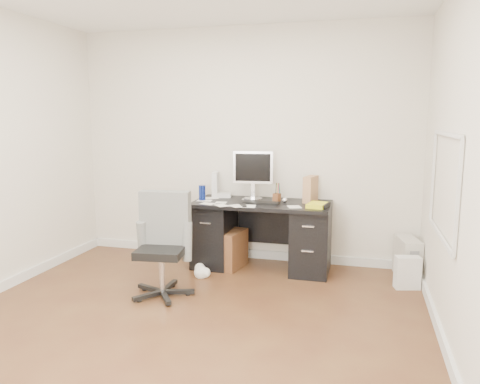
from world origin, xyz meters
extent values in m
plane|color=#472517|center=(0.00, 0.00, 0.00)|extent=(4.00, 4.00, 0.00)
cube|color=silver|center=(0.00, 2.00, 1.35)|extent=(4.00, 0.02, 2.70)
cube|color=silver|center=(2.00, 0.00, 1.35)|extent=(0.02, 4.00, 2.70)
cube|color=silver|center=(0.00, 1.99, 0.05)|extent=(4.00, 0.03, 0.10)
cube|color=silver|center=(1.99, 0.00, 0.05)|extent=(0.03, 4.00, 0.10)
cube|color=black|center=(0.30, 1.65, 0.73)|extent=(1.50, 0.70, 0.04)
cube|color=black|center=(-0.25, 1.65, 0.35)|extent=(0.40, 0.60, 0.71)
cube|color=black|center=(0.85, 1.65, 0.35)|extent=(0.40, 0.60, 0.71)
cube|color=black|center=(0.30, 1.98, 0.45)|extent=(0.70, 0.03, 0.51)
cube|color=black|center=(0.32, 1.56, 0.76)|extent=(0.38, 0.14, 0.02)
sphere|color=silver|center=(0.55, 1.67, 0.78)|extent=(0.06, 0.06, 0.06)
cylinder|color=navy|center=(-0.37, 1.60, 0.83)|extent=(0.08, 0.08, 0.17)
cube|color=silver|center=(-0.30, 1.87, 0.90)|extent=(0.17, 0.27, 0.29)
cube|color=#A97A52|center=(0.82, 1.80, 0.89)|extent=(0.18, 0.27, 0.29)
cube|color=yellow|center=(0.93, 1.52, 0.77)|extent=(0.23, 0.28, 0.04)
cube|color=#A6A296|center=(1.86, 1.74, 0.21)|extent=(0.27, 0.45, 0.42)
cube|color=silver|center=(1.83, 1.39, 0.16)|extent=(0.27, 0.22, 0.33)
cube|color=#4F2E17|center=(-0.12, 1.59, 0.21)|extent=(0.49, 0.49, 0.42)
cube|color=slate|center=(-0.30, 1.82, 0.10)|extent=(0.34, 0.29, 0.19)
camera|label=1|loc=(1.37, -3.30, 1.69)|focal=35.00mm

